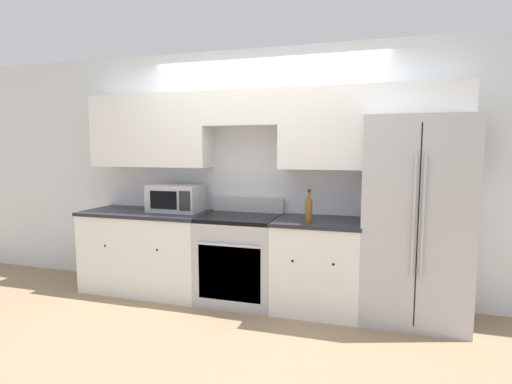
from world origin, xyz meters
TOP-DOWN VIEW (x-y plane):
  - ground_plane at (0.00, 0.00)m, footprint 12.00×12.00m
  - wall_back at (0.01, 0.58)m, footprint 8.00×0.39m
  - lower_cabinets_left at (-1.25, 0.31)m, footprint 1.38×0.64m
  - lower_cabinets_right at (0.62, 0.31)m, footprint 0.83×0.64m
  - oven_range at (-0.18, 0.31)m, footprint 0.79×0.65m
  - refrigerator at (1.48, 0.37)m, footprint 0.91×0.76m
  - microwave at (-0.93, 0.40)m, footprint 0.56×0.38m
  - bottle at (0.55, 0.15)m, footprint 0.07×0.07m

SIDE VIEW (x-z plane):
  - ground_plane at x=0.00m, z-range 0.00..0.00m
  - lower_cabinets_left at x=-1.25m, z-range 0.00..0.88m
  - lower_cabinets_right at x=0.62m, z-range 0.00..0.88m
  - oven_range at x=-0.18m, z-range -0.07..0.97m
  - refrigerator at x=1.48m, z-range 0.00..1.84m
  - bottle at x=0.55m, z-range 0.85..1.16m
  - microwave at x=-0.93m, z-range 0.88..1.17m
  - wall_back at x=0.01m, z-range 0.20..2.80m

